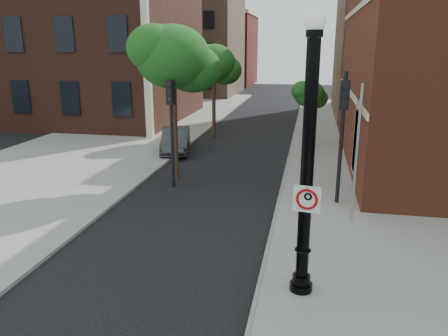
% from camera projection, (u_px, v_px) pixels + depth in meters
% --- Properties ---
extents(ground, '(120.00, 120.00, 0.00)m').
position_uv_depth(ground, '(174.00, 290.00, 10.80)').
color(ground, black).
rests_on(ground, ground).
extents(sidewalk_right, '(8.00, 60.00, 0.12)m').
position_uv_depth(sidewalk_right, '(375.00, 182.00, 19.08)').
color(sidewalk_right, gray).
rests_on(sidewalk_right, ground).
extents(sidewalk_left, '(10.00, 50.00, 0.12)m').
position_uv_depth(sidewalk_left, '(128.00, 134.00, 29.47)').
color(sidewalk_left, gray).
rests_on(sidewalk_left, ground).
extents(curb_edge, '(0.10, 60.00, 0.14)m').
position_uv_depth(curb_edge, '(284.00, 177.00, 19.83)').
color(curb_edge, gray).
rests_on(curb_edge, ground).
extents(victorian_building, '(18.60, 14.60, 17.95)m').
position_uv_depth(victorian_building, '(68.00, 6.00, 34.08)').
color(victorian_building, '#50281D').
rests_on(victorian_building, ground).
extents(bg_building_tan_a, '(12.00, 12.00, 12.00)m').
position_uv_depth(bg_building_tan_a, '(188.00, 44.00, 52.96)').
color(bg_building_tan_a, '#8D644D').
rests_on(bg_building_tan_a, ground).
extents(bg_building_red, '(12.00, 12.00, 10.00)m').
position_uv_depth(bg_building_red, '(214.00, 51.00, 66.44)').
color(bg_building_red, maroon).
rests_on(bg_building_red, ground).
extents(lamppost, '(0.55, 0.55, 6.50)m').
position_uv_depth(lamppost, '(307.00, 176.00, 9.80)').
color(lamppost, black).
rests_on(lamppost, ground).
extents(no_parking_sign, '(0.62, 0.14, 0.62)m').
position_uv_depth(no_parking_sign, '(307.00, 199.00, 9.77)').
color(no_parking_sign, white).
rests_on(no_parking_sign, ground).
extents(parked_car, '(2.36, 4.35, 1.36)m').
position_uv_depth(parked_car, '(176.00, 140.00, 24.56)').
color(parked_car, '#323238').
rests_on(parked_car, ground).
extents(traffic_signal_left, '(0.34, 0.41, 4.81)m').
position_uv_depth(traffic_signal_left, '(171.00, 111.00, 17.77)').
color(traffic_signal_left, black).
rests_on(traffic_signal_left, ground).
extents(traffic_signal_right, '(0.33, 0.41, 4.96)m').
position_uv_depth(traffic_signal_right, '(343.00, 117.00, 15.61)').
color(traffic_signal_right, black).
rests_on(traffic_signal_right, ground).
extents(utility_pole, '(0.09, 0.09, 4.69)m').
position_uv_depth(utility_pole, '(356.00, 157.00, 14.15)').
color(utility_pole, '#999999').
rests_on(utility_pole, ground).
extents(street_tree_a, '(3.72, 3.36, 6.70)m').
position_uv_depth(street_tree_a, '(174.00, 58.00, 18.35)').
color(street_tree_a, black).
rests_on(street_tree_a, ground).
extents(street_tree_b, '(3.29, 2.97, 5.93)m').
position_uv_depth(street_tree_b, '(214.00, 64.00, 27.35)').
color(street_tree_b, black).
rests_on(street_tree_b, ground).
extents(street_tree_c, '(2.15, 1.94, 3.87)m').
position_uv_depth(street_tree_c, '(309.00, 95.00, 25.45)').
color(street_tree_c, black).
rests_on(street_tree_c, ground).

